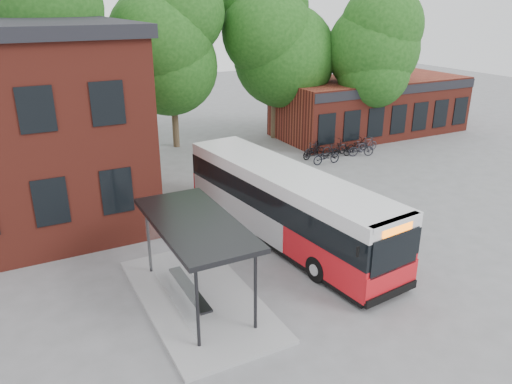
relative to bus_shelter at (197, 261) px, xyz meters
name	(u,v)px	position (x,y,z in m)	size (l,w,h in m)	color
ground	(298,257)	(4.50, 1.00, -1.45)	(100.00, 100.00, 0.00)	slate
shop_row	(370,106)	(19.50, 15.00, 0.55)	(14.00, 6.20, 4.00)	maroon
bus_shelter	(197,261)	(0.00, 0.00, 0.00)	(3.60, 7.00, 2.90)	#232326
bike_rail	(338,154)	(13.78, 11.00, -1.26)	(5.20, 0.10, 0.38)	#232326
tree_0	(58,72)	(-1.50, 17.00, 4.05)	(7.92, 7.92, 11.00)	#174412
tree_1	(172,68)	(5.50, 18.00, 3.75)	(7.92, 7.92, 10.40)	#174412
tree_2	(275,59)	(12.50, 17.00, 4.05)	(7.92, 7.92, 11.00)	#174412
tree_3	(370,74)	(17.50, 13.00, 3.19)	(7.04, 7.04, 9.28)	#174412
city_bus	(285,205)	(4.85, 2.62, 0.03)	(2.48, 11.66, 2.96)	red
bicycle_0	(314,151)	(12.22, 11.45, -0.97)	(0.64, 1.84, 0.97)	black
bicycle_1	(312,149)	(12.38, 11.84, -0.98)	(0.44, 1.55, 0.93)	black
bicycle_2	(326,157)	(12.23, 10.11, -0.98)	(0.62, 1.78, 0.94)	black
bicycle_3	(341,150)	(13.92, 10.88, -0.99)	(0.43, 1.53, 0.92)	black
bicycle_4	(334,148)	(13.75, 11.38, -0.95)	(0.67, 1.92, 1.01)	black
bicycle_5	(361,149)	(15.11, 10.41, -0.96)	(0.46, 1.65, 0.99)	#222229
bicycle_6	(357,145)	(15.55, 11.39, -1.02)	(0.57, 1.65, 0.86)	black
bicycle_7	(368,144)	(16.28, 11.17, -0.99)	(0.43, 1.54, 0.92)	#2E2F37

